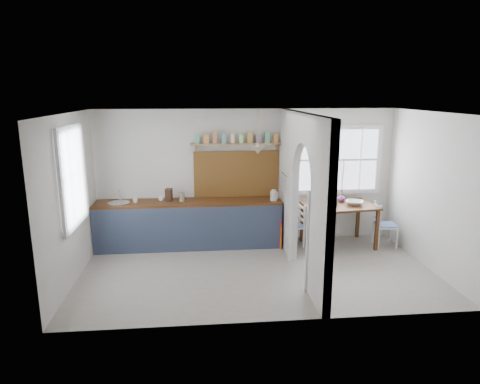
{
  "coord_description": "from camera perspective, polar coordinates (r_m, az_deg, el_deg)",
  "views": [
    {
      "loc": [
        -0.92,
        -6.56,
        2.91
      ],
      "look_at": [
        -0.26,
        0.29,
        1.29
      ],
      "focal_mm": 32.0,
      "sensor_mm": 36.0,
      "label": 1
    }
  ],
  "objects": [
    {
      "name": "dining_table",
      "position": [
        8.45,
        12.99,
        -4.34
      ],
      "size": [
        1.4,
        1.02,
        0.82
      ],
      "primitive_type": null,
      "rotation": [
        0.0,
        0.0,
        0.11
      ],
      "color": "#573318",
      "rests_on": "floor"
    },
    {
      "name": "towel_magenta",
      "position": [
        8.15,
        5.42,
        -5.71
      ],
      "size": [
        0.02,
        0.03,
        0.6
      ],
      "primitive_type": "cube",
      "color": "#AA165C",
      "rests_on": "counter"
    },
    {
      "name": "kettle",
      "position": [
        8.12,
        4.51,
        -0.41
      ],
      "size": [
        0.2,
        0.18,
        0.21
      ],
      "primitive_type": null,
      "rotation": [
        0.0,
        0.0,
        -0.3
      ],
      "color": "silver",
      "rests_on": "counter"
    },
    {
      "name": "partition",
      "position": [
        6.97,
        8.05,
        1.0
      ],
      "size": [
        0.12,
        3.2,
        2.6
      ],
      "color": "silver",
      "rests_on": "floor"
    },
    {
      "name": "bowl",
      "position": [
        8.37,
        15.02,
        -1.4
      ],
      "size": [
        0.43,
        0.43,
        0.08
      ],
      "primitive_type": "imported",
      "rotation": [
        0.0,
        0.0,
        -0.4
      ],
      "color": "beige",
      "rests_on": "dining_table"
    },
    {
      "name": "sink",
      "position": [
        8.26,
        -15.88,
        -1.46
      ],
      "size": [
        0.4,
        0.4,
        0.02
      ],
      "primitive_type": "cylinder",
      "color": "silver",
      "rests_on": "counter"
    },
    {
      "name": "knife_block",
      "position": [
        8.14,
        -9.47,
        -0.38
      ],
      "size": [
        0.14,
        0.17,
        0.24
      ],
      "primitive_type": "cube",
      "rotation": [
        0.0,
        0.0,
        -0.21
      ],
      "color": "#351B12",
      "rests_on": "counter"
    },
    {
      "name": "walls",
      "position": [
        6.82,
        2.4,
        -0.45
      ],
      "size": [
        5.81,
        3.21,
        2.6
      ],
      "color": "silver",
      "rests_on": "floor"
    },
    {
      "name": "counter",
      "position": [
        8.27,
        -6.74,
        -4.15
      ],
      "size": [
        3.5,
        0.6,
        0.9
      ],
      "color": "#573318",
      "rests_on": "floor"
    },
    {
      "name": "mug_a",
      "position": [
        8.19,
        -13.79,
        -0.99
      ],
      "size": [
        0.16,
        0.16,
        0.11
      ],
      "primitive_type": "imported",
      "rotation": [
        0.0,
        0.0,
        0.42
      ],
      "color": "silver",
      "rests_on": "counter"
    },
    {
      "name": "towel_orange",
      "position": [
        8.12,
        5.48,
        -5.98
      ],
      "size": [
        0.02,
        0.03,
        0.5
      ],
      "primitive_type": "cube",
      "color": "#E5600B",
      "rests_on": "counter"
    },
    {
      "name": "mug_b",
      "position": [
        8.21,
        -10.46,
        -0.87
      ],
      "size": [
        0.14,
        0.14,
        0.08
      ],
      "primitive_type": "imported",
      "rotation": [
        0.0,
        0.0,
        -0.38
      ],
      "color": "white",
      "rests_on": "counter"
    },
    {
      "name": "floor",
      "position": [
        7.24,
        2.3,
        -10.5
      ],
      "size": [
        5.8,
        3.2,
        0.01
      ],
      "primitive_type": "cube",
      "color": "gray",
      "rests_on": "ground"
    },
    {
      "name": "nook_window",
      "position": [
        8.67,
        12.88,
        4.19
      ],
      "size": [
        1.76,
        0.1,
        1.3
      ],
      "primitive_type": null,
      "color": "white",
      "rests_on": "walls"
    },
    {
      "name": "pendant_lamp",
      "position": [
        7.86,
        2.38,
        5.67
      ],
      "size": [
        0.26,
        0.26,
        0.16
      ],
      "primitive_type": "cone",
      "color": "beige",
      "rests_on": "ceiling"
    },
    {
      "name": "utensil_rail",
      "position": [
        7.76,
        5.97,
        2.3
      ],
      "size": [
        0.02,
        0.5,
        0.02
      ],
      "primitive_type": "cylinder",
      "rotation": [
        1.57,
        0.0,
        0.0
      ],
      "color": "silver",
      "rests_on": "partition"
    },
    {
      "name": "plate",
      "position": [
        8.16,
        10.51,
        -1.78
      ],
      "size": [
        0.23,
        0.23,
        0.01
      ],
      "primitive_type": "cylinder",
      "rotation": [
        0.0,
        0.0,
        0.4
      ],
      "color": "#352C2D",
      "rests_on": "dining_table"
    },
    {
      "name": "kitchen_window",
      "position": [
        6.96,
        -21.69,
        1.84
      ],
      "size": [
        0.1,
        1.16,
        1.5
      ],
      "primitive_type": null,
      "color": "white",
      "rests_on": "walls"
    },
    {
      "name": "ceiling",
      "position": [
        6.63,
        2.51,
        10.52
      ],
      "size": [
        5.8,
        3.2,
        0.01
      ],
      "primitive_type": "cube",
      "color": "silver",
      "rests_on": "walls"
    },
    {
      "name": "jar",
      "position": [
        8.12,
        -7.74,
        -0.66
      ],
      "size": [
        0.11,
        0.11,
        0.16
      ],
      "primitive_type": "cylinder",
      "rotation": [
        0.0,
        0.0,
        -0.11
      ],
      "color": "#786C59",
      "rests_on": "counter"
    },
    {
      "name": "vase",
      "position": [
        8.52,
        13.33,
        -0.75
      ],
      "size": [
        0.19,
        0.19,
        0.17
      ],
      "primitive_type": "imported",
      "rotation": [
        0.0,
        0.0,
        0.21
      ],
      "color": "#67397A",
      "rests_on": "dining_table"
    },
    {
      "name": "table_cup",
      "position": [
        8.14,
        12.64,
        -1.66
      ],
      "size": [
        0.09,
        0.09,
        0.09
      ],
      "primitive_type": "imported",
      "rotation": [
        0.0,
        0.0,
        0.0
      ],
      "color": "#5A8858",
      "rests_on": "dining_table"
    },
    {
      "name": "chair_left",
      "position": [
        8.29,
        7.01,
        -4.39
      ],
      "size": [
        0.43,
        0.43,
        0.83
      ],
      "primitive_type": null,
      "rotation": [
        0.0,
        0.0,
        -1.43
      ],
      "color": "silver",
      "rests_on": "floor"
    },
    {
      "name": "shelf",
      "position": [
        8.13,
        -0.44,
        6.87
      ],
      "size": [
        1.75,
        0.2,
        0.21
      ],
      "color": "tan",
      "rests_on": "walls"
    },
    {
      "name": "backsplash",
      "position": [
        8.32,
        -0.48,
        2.41
      ],
      "size": [
        1.65,
        0.03,
        0.9
      ],
      "primitive_type": "cube",
      "color": "brown",
      "rests_on": "walls"
    },
    {
      "name": "chair_right",
      "position": [
        8.68,
        18.85,
        -4.13
      ],
      "size": [
        0.43,
        0.43,
        0.85
      ],
      "primitive_type": null,
      "rotation": [
        0.0,
        0.0,
        1.46
      ],
      "color": "silver",
      "rests_on": "floor"
    }
  ]
}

